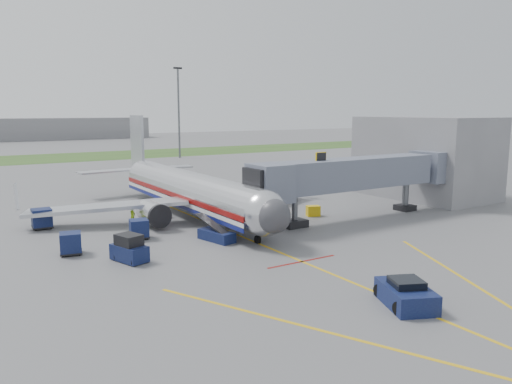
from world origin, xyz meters
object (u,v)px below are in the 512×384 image
airliner (189,190)px  ramp_worker (133,217)px  baggage_tug (129,249)px  pushback_tug (406,295)px  belt_loader (216,235)px

airliner → ramp_worker: (-6.73, -1.88, -1.71)m
baggage_tug → pushback_tug: bearing=-57.6°
baggage_tug → belt_loader: belt_loader is taller
baggage_tug → ramp_worker: baggage_tug is taller
airliner → pushback_tug: size_ratio=8.22×
airliner → baggage_tug: 16.43m
ramp_worker → belt_loader: bearing=-105.3°
baggage_tug → ramp_worker: 11.27m
pushback_tug → belt_loader: belt_loader is taller
pushback_tug → baggage_tug: size_ratio=1.37×
belt_loader → airliner: bearing=76.8°
ramp_worker → pushback_tug: bearing=-117.0°
baggage_tug → ramp_worker: (3.79, 10.61, 0.06)m
baggage_tug → belt_loader: bearing=12.5°
baggage_tug → airliner: bearing=49.9°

